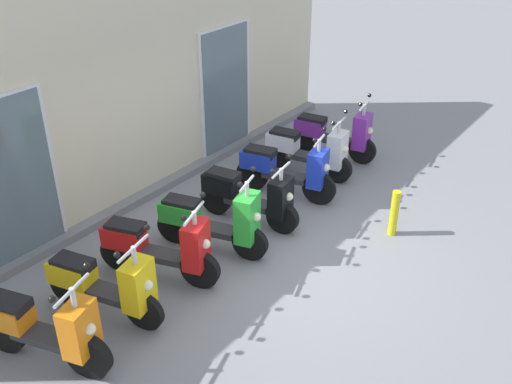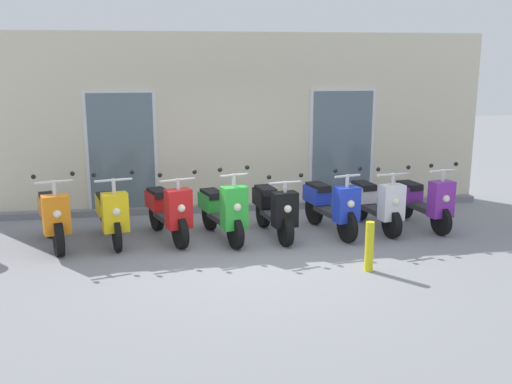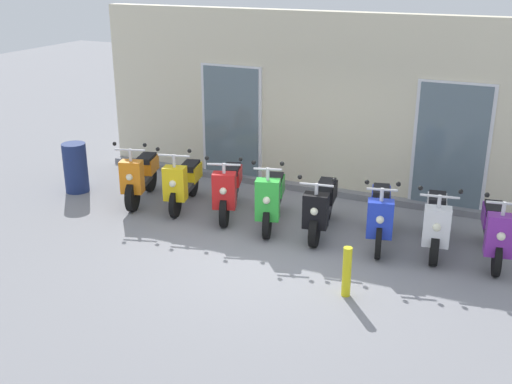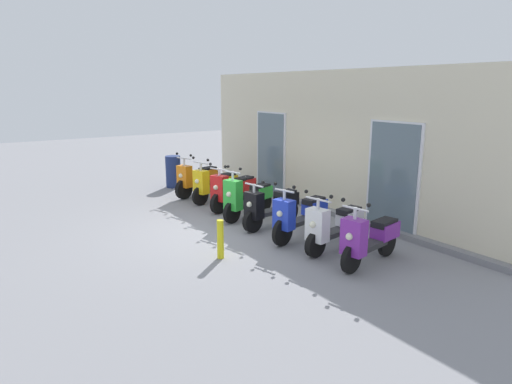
# 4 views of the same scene
# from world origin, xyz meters

# --- Properties ---
(ground_plane) EXTENTS (40.00, 40.00, 0.00)m
(ground_plane) POSITION_xyz_m (0.00, 0.00, 0.00)
(ground_plane) COLOR gray
(storefront_facade) EXTENTS (9.77, 0.50, 3.35)m
(storefront_facade) POSITION_xyz_m (-0.00, 2.94, 1.62)
(storefront_facade) COLOR beige
(storefront_facade) RESTS_ON ground_plane
(scooter_orange) EXTENTS (0.78, 1.56, 1.25)m
(scooter_orange) POSITION_xyz_m (-3.07, 0.96, 0.47)
(scooter_orange) COLOR black
(scooter_orange) RESTS_ON ground_plane
(scooter_yellow) EXTENTS (0.73, 1.53, 1.23)m
(scooter_yellow) POSITION_xyz_m (-2.20, 1.03, 0.48)
(scooter_yellow) COLOR black
(scooter_yellow) RESTS_ON ground_plane
(scooter_red) EXTENTS (0.84, 1.59, 1.20)m
(scooter_red) POSITION_xyz_m (-1.30, 1.04, 0.48)
(scooter_red) COLOR black
(scooter_red) RESTS_ON ground_plane
(scooter_green) EXTENTS (0.74, 1.59, 1.28)m
(scooter_green) POSITION_xyz_m (-0.44, 0.90, 0.49)
(scooter_green) COLOR black
(scooter_green) RESTS_ON ground_plane
(scooter_black) EXTENTS (0.63, 1.59, 1.13)m
(scooter_black) POSITION_xyz_m (0.42, 0.96, 0.46)
(scooter_black) COLOR black
(scooter_black) RESTS_ON ground_plane
(scooter_blue) EXTENTS (0.68, 1.64, 1.21)m
(scooter_blue) POSITION_xyz_m (1.38, 0.96, 0.50)
(scooter_blue) COLOR black
(scooter_blue) RESTS_ON ground_plane
(scooter_white) EXTENTS (0.65, 1.58, 1.18)m
(scooter_white) POSITION_xyz_m (2.21, 1.08, 0.46)
(scooter_white) COLOR black
(scooter_white) RESTS_ON ground_plane
(scooter_purple) EXTENTS (0.62, 1.58, 1.21)m
(scooter_purple) POSITION_xyz_m (3.07, 1.08, 0.48)
(scooter_purple) COLOR black
(scooter_purple) RESTS_ON ground_plane
(curb_bollard) EXTENTS (0.12, 0.12, 0.70)m
(curb_bollard) POSITION_xyz_m (1.40, -0.87, 0.35)
(curb_bollard) COLOR yellow
(curb_bollard) RESTS_ON ground_plane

